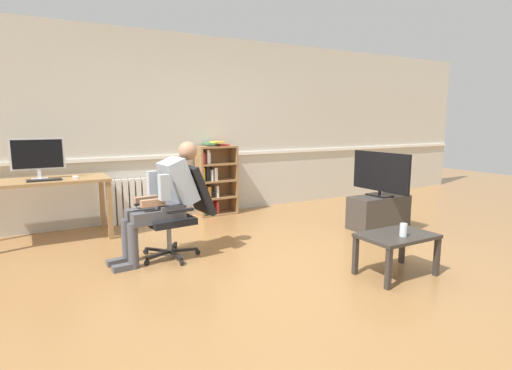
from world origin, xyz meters
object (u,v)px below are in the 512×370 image
object	(u,v)px
computer_desk	(47,188)
imac_monitor	(38,155)
office_chair	(181,208)
person_seated	(165,198)
tv_stand	(378,212)
drinking_glass	(403,230)
tv_screen	(381,173)
keyboard	(44,180)
bookshelf	(214,181)
radiator	(142,200)
computer_mouse	(75,177)
coffee_table	(397,240)

from	to	relation	value
computer_desk	imac_monitor	distance (m)	0.40
office_chair	person_seated	xyz separation A→B (m)	(-0.19, -0.02, 0.13)
tv_stand	drinking_glass	distance (m)	1.81
tv_stand	tv_screen	xyz separation A→B (m)	(0.00, 0.00, 0.53)
person_seated	imac_monitor	bearing A→B (deg)	-146.89
keyboard	bookshelf	distance (m)	2.37
radiator	tv_screen	distance (m)	3.35
tv_stand	office_chair	bearing A→B (deg)	174.86
computer_desk	imac_monitor	size ratio (longest dim) A/B	2.37
computer_mouse	person_seated	distance (m)	1.40
office_chair	computer_mouse	bearing A→B (deg)	-147.40
computer_desk	drinking_glass	xyz separation A→B (m)	(2.78, -2.92, -0.20)
keyboard	person_seated	size ratio (longest dim) A/B	0.30
computer_desk	radiator	world-z (taller)	computer_desk
person_seated	tv_stand	xyz separation A→B (m)	(2.88, -0.22, -0.43)
person_seated	bookshelf	bearing A→B (deg)	136.36
computer_desk	keyboard	distance (m)	0.18
office_chair	imac_monitor	bearing A→B (deg)	-142.13
imac_monitor	computer_mouse	bearing A→B (deg)	-27.80
drinking_glass	tv_screen	bearing A→B (deg)	50.34
computer_desk	imac_monitor	bearing A→B (deg)	129.22
computer_mouse	bookshelf	bearing A→B (deg)	11.66
imac_monitor	keyboard	world-z (taller)	imac_monitor
person_seated	computer_desk	bearing A→B (deg)	-146.92
keyboard	bookshelf	world-z (taller)	bookshelf
imac_monitor	computer_mouse	xyz separation A→B (m)	(0.37, -0.20, -0.27)
computer_mouse	tv_stand	xyz separation A→B (m)	(3.61, -1.41, -0.55)
computer_mouse	radiator	distance (m)	1.13
imac_monitor	person_seated	size ratio (longest dim) A/B	0.48
person_seated	drinking_glass	xyz separation A→B (m)	(1.73, -1.61, -0.19)
office_chair	drinking_glass	bearing A→B (deg)	38.06
radiator	coffee_table	distance (m)	3.59
tv_screen	imac_monitor	bearing A→B (deg)	66.47
keyboard	bookshelf	size ratio (longest dim) A/B	0.32
bookshelf	office_chair	world-z (taller)	bookshelf
tv_stand	imac_monitor	bearing A→B (deg)	158.03
bookshelf	radiator	xyz separation A→B (m)	(-1.08, 0.10, -0.21)
coffee_table	radiator	bearing A→B (deg)	116.03
keyboard	drinking_glass	xyz separation A→B (m)	(2.80, -2.78, -0.31)
drinking_glass	bookshelf	bearing A→B (deg)	98.55
imac_monitor	radiator	size ratio (longest dim) A/B	0.66
radiator	tv_stand	bearing A→B (deg)	-35.30
computer_mouse	office_chair	xyz separation A→B (m)	(0.92, -1.17, -0.25)
keyboard	computer_mouse	size ratio (longest dim) A/B	3.65
bookshelf	tv_stand	world-z (taller)	bookshelf
tv_stand	coffee_table	bearing A→B (deg)	-130.98
tv_screen	bookshelf	bearing A→B (deg)	40.27
keyboard	tv_stand	distance (m)	4.22
coffee_table	drinking_glass	xyz separation A→B (m)	(-0.01, -0.08, 0.12)
tv_stand	tv_screen	size ratio (longest dim) A/B	0.90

